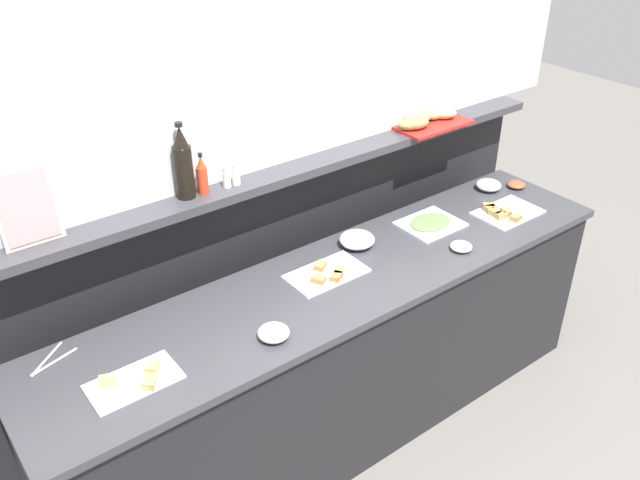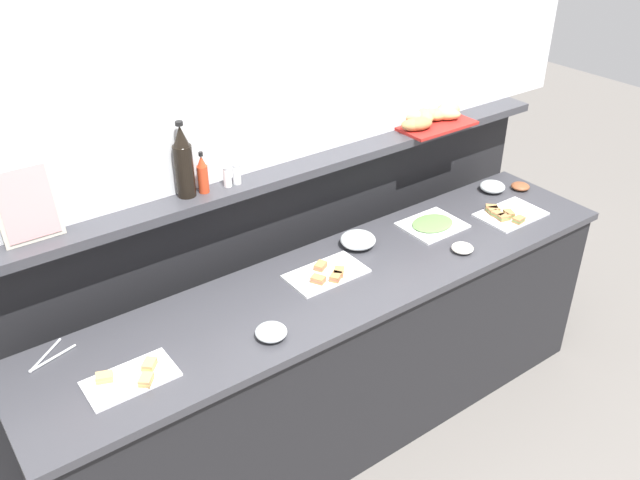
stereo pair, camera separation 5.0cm
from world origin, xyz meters
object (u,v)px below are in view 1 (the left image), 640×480
(condiment_bowl_dark, at_px, (461,246))
(hot_sauce_bottle, at_px, (202,176))
(sandwich_platter_side, at_px, (327,274))
(cold_cuts_platter, at_px, (430,223))
(salt_shaker, at_px, (227,178))
(glass_bowl_large, at_px, (357,240))
(condiment_bowl_red, at_px, (516,184))
(glass_bowl_small, at_px, (489,185))
(sandwich_platter_rear, at_px, (505,212))
(bread_basket, at_px, (427,117))
(framed_picture, at_px, (26,207))
(glass_bowl_medium, at_px, (274,333))
(sandwich_platter_front, at_px, (135,380))
(wine_bottle_dark, at_px, (183,164))
(serving_tongs, at_px, (50,361))
(pepper_shaker, at_px, (236,175))

(condiment_bowl_dark, relative_size, hot_sauce_bottle, 0.56)
(sandwich_platter_side, distance_m, condiment_bowl_dark, 0.64)
(cold_cuts_platter, height_order, condiment_bowl_dark, condiment_bowl_dark)
(salt_shaker, bearing_deg, condiment_bowl_dark, -32.85)
(glass_bowl_large, relative_size, condiment_bowl_red, 1.68)
(cold_cuts_platter, relative_size, glass_bowl_small, 2.15)
(cold_cuts_platter, distance_m, glass_bowl_large, 0.41)
(sandwich_platter_rear, height_order, condiment_bowl_dark, sandwich_platter_rear)
(condiment_bowl_dark, distance_m, bread_basket, 0.74)
(bread_basket, xyz_separation_m, framed_picture, (-1.94, 0.03, 0.10))
(glass_bowl_medium, bearing_deg, framed_picture, 135.68)
(sandwich_platter_front, bearing_deg, salt_shaker, 35.16)
(salt_shaker, relative_size, framed_picture, 0.31)
(glass_bowl_large, bearing_deg, wine_bottle_dark, 158.78)
(sandwich_platter_rear, xyz_separation_m, glass_bowl_small, (0.15, 0.23, 0.01))
(serving_tongs, relative_size, hot_sauce_bottle, 1.03)
(glass_bowl_medium, bearing_deg, condiment_bowl_red, 8.66)
(pepper_shaker, bearing_deg, condiment_bowl_red, -11.09)
(condiment_bowl_dark, height_order, wine_bottle_dark, wine_bottle_dark)
(condiment_bowl_red, relative_size, bread_basket, 0.23)
(bread_basket, bearing_deg, framed_picture, 179.18)
(condiment_bowl_red, height_order, pepper_shaker, pepper_shaker)
(condiment_bowl_red, distance_m, serving_tongs, 2.44)
(salt_shaker, bearing_deg, glass_bowl_medium, -105.92)
(glass_bowl_large, xyz_separation_m, salt_shaker, (-0.51, 0.24, 0.37))
(glass_bowl_medium, xyz_separation_m, condiment_bowl_dark, (1.02, 0.01, -0.00))
(salt_shaker, relative_size, pepper_shaker, 1.00)
(cold_cuts_platter, xyz_separation_m, wine_bottle_dark, (-1.09, 0.33, 0.49))
(condiment_bowl_dark, xyz_separation_m, hot_sauce_bottle, (-0.96, 0.56, 0.41))
(condiment_bowl_red, distance_m, wine_bottle_dark, 1.83)
(sandwich_platter_front, height_order, wine_bottle_dark, wine_bottle_dark)
(glass_bowl_small, relative_size, condiment_bowl_dark, 1.33)
(glass_bowl_small, xyz_separation_m, framed_picture, (-2.20, 0.26, 0.47))
(glass_bowl_medium, distance_m, hot_sauce_bottle, 0.70)
(glass_bowl_large, height_order, condiment_bowl_red, glass_bowl_large)
(pepper_shaker, bearing_deg, bread_basket, 0.54)
(glass_bowl_medium, height_order, hot_sauce_bottle, hot_sauce_bottle)
(pepper_shaker, bearing_deg, hot_sauce_bottle, 176.05)
(glass_bowl_large, xyz_separation_m, framed_picture, (-1.28, 0.28, 0.47))
(cold_cuts_platter, bearing_deg, hot_sauce_bottle, 162.49)
(hot_sauce_bottle, relative_size, pepper_shaker, 2.02)
(wine_bottle_dark, bearing_deg, condiment_bowl_dark, -29.20)
(condiment_bowl_dark, bearing_deg, pepper_shaker, 145.76)
(sandwich_platter_rear, bearing_deg, sandwich_platter_side, 174.21)
(hot_sauce_bottle, height_order, pepper_shaker, hot_sauce_bottle)
(cold_cuts_platter, bearing_deg, glass_bowl_large, 170.39)
(sandwich_platter_side, bearing_deg, framed_picture, 159.10)
(sandwich_platter_side, relative_size, sandwich_platter_rear, 1.05)
(sandwich_platter_front, height_order, salt_shaker, salt_shaker)
(glass_bowl_large, bearing_deg, sandwich_platter_front, -168.94)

